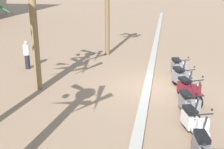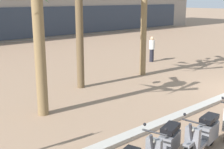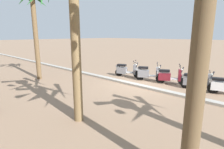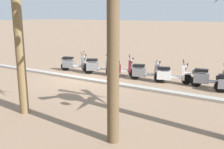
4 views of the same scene
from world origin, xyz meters
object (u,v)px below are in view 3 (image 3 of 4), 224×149
object	(u,v)px
scooter_maroon_lead_nearest	(169,76)
palm_tree_by_mall_entrance	(33,9)
scooter_grey_tail_end	(126,70)
scooter_grey_mid_rear	(148,73)
scooter_grey_last_in_row	(196,81)

from	to	relation	value
scooter_maroon_lead_nearest	palm_tree_by_mall_entrance	bearing A→B (deg)	34.32
scooter_grey_tail_end	palm_tree_by_mall_entrance	bearing A→B (deg)	48.78
scooter_grey_mid_rear	palm_tree_by_mall_entrance	xyz separation A→B (m)	(5.44, 4.40, 3.86)
scooter_maroon_lead_nearest	scooter_grey_mid_rear	bearing A→B (deg)	8.96
palm_tree_by_mall_entrance	scooter_grey_last_in_row	bearing A→B (deg)	-151.30
scooter_grey_last_in_row	palm_tree_by_mall_entrance	xyz separation A→B (m)	(8.28, 4.53, 3.88)
scooter_grey_mid_rear	palm_tree_by_mall_entrance	size ratio (longest dim) A/B	0.28
scooter_grey_last_in_row	scooter_grey_tail_end	xyz separation A→B (m)	(4.50, 0.22, 0.01)
scooter_maroon_lead_nearest	scooter_grey_mid_rear	world-z (taller)	same
palm_tree_by_mall_entrance	scooter_maroon_lead_nearest	bearing A→B (deg)	-145.68
scooter_maroon_lead_nearest	scooter_grey_tail_end	world-z (taller)	same
scooter_grey_last_in_row	scooter_grey_mid_rear	world-z (taller)	scooter_grey_mid_rear
scooter_grey_tail_end	scooter_grey_last_in_row	bearing A→B (deg)	-177.24
palm_tree_by_mall_entrance	scooter_grey_mid_rear	bearing A→B (deg)	-141.00
scooter_maroon_lead_nearest	scooter_grey_mid_rear	distance (m)	1.33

